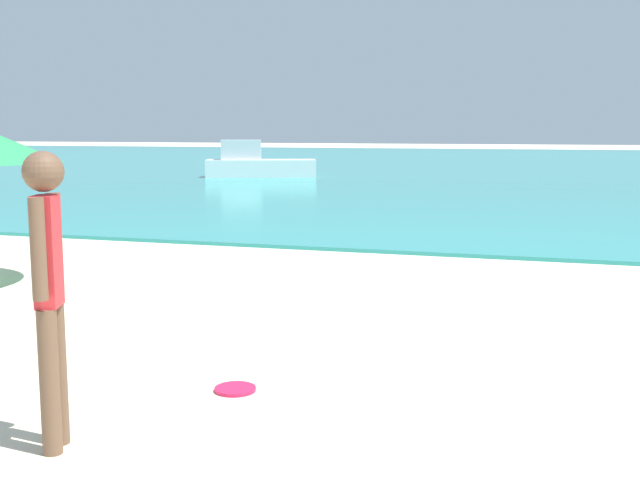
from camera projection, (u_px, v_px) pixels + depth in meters
water at (522, 164)px, 39.68m from camera, size 160.00×60.00×0.06m
person_standing at (49, 283)px, 4.36m from camera, size 0.23×0.37×1.70m
frisbee at (235, 389)px, 5.47m from camera, size 0.29×0.29×0.03m
boat_near at (257, 164)px, 28.76m from camera, size 4.20×2.62×1.36m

